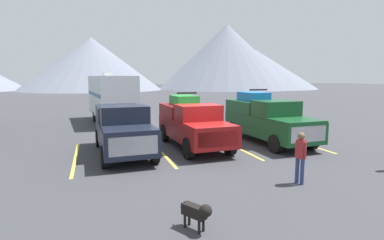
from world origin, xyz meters
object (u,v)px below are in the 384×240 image
pickup_truck_a (123,128)px  pickup_truck_b (192,122)px  camper_trailer_a (111,96)px  person_c (300,155)px  pickup_truck_c (266,118)px  dog (198,212)px

pickup_truck_a → pickup_truck_b: 3.27m
camper_trailer_a → person_c: bearing=-72.7°
pickup_truck_a → pickup_truck_c: pickup_truck_c is taller
pickup_truck_a → dog: (0.88, -7.42, -0.68)m
camper_trailer_a → dog: (0.79, -16.94, -1.49)m
dog → pickup_truck_a: bearing=96.7°
pickup_truck_a → dog: 7.50m
camper_trailer_a → person_c: size_ratio=5.24×
pickup_truck_b → person_c: size_ratio=3.42×
pickup_truck_b → pickup_truck_c: bearing=-1.7°
camper_trailer_a → pickup_truck_c: bearing=-52.7°
camper_trailer_a → pickup_truck_a: bearing=-90.5°
person_c → dog: 4.36m
dog → pickup_truck_b: bearing=73.0°
pickup_truck_b → dog: size_ratio=7.12×
pickup_truck_b → camper_trailer_a: camper_trailer_a is taller
pickup_truck_b → camper_trailer_a: (-3.17, 9.17, 0.77)m
pickup_truck_c → dog: (-6.29, -7.66, -0.76)m
pickup_truck_b → dog: bearing=-107.0°
pickup_truck_c → person_c: 6.30m
pickup_truck_c → camper_trailer_a: (-7.08, 9.29, 0.73)m
pickup_truck_b → person_c: bearing=-75.4°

